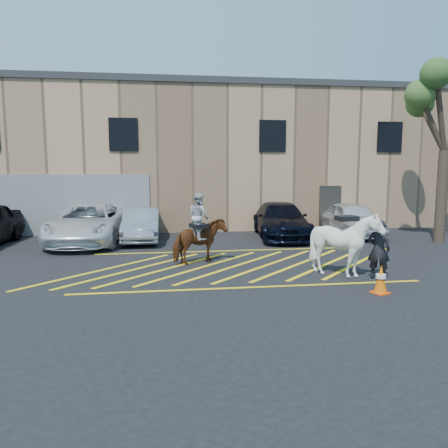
{
  "coord_description": "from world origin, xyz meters",
  "views": [
    {
      "loc": [
        -2.29,
        -13.78,
        3.2
      ],
      "look_at": [
        -0.31,
        0.2,
        1.3
      ],
      "focal_mm": 35.0,
      "sensor_mm": 36.0,
      "label": 1
    }
  ],
  "objects": [
    {
      "name": "mounted_bay",
      "position": [
        -1.12,
        0.22,
        0.94
      ],
      "size": [
        1.93,
        1.45,
        2.32
      ],
      "color": "#5C3215",
      "rests_on": "ground"
    },
    {
      "name": "saddled_white",
      "position": [
        2.92,
        -2.04,
        0.96
      ],
      "size": [
        1.66,
        1.84,
        1.91
      ],
      "color": "white",
      "rests_on": "ground"
    },
    {
      "name": "car_white_pickup",
      "position": [
        -5.35,
        4.79,
        0.81
      ],
      "size": [
        3.07,
        5.98,
        1.61
      ],
      "primitive_type": "imported",
      "rotation": [
        0.0,
        0.0,
        -0.07
      ],
      "color": "white",
      "rests_on": "ground"
    },
    {
      "name": "tree",
      "position": [
        9.17,
        2.83,
        5.69
      ],
      "size": [
        3.99,
        4.37,
        7.31
      ],
      "color": "#443629",
      "rests_on": "ground"
    },
    {
      "name": "car_white_suv",
      "position": [
        6.36,
        5.13,
        0.76
      ],
      "size": [
        1.95,
        4.53,
        1.52
      ],
      "primitive_type": "imported",
      "rotation": [
        0.0,
        0.0,
        -0.03
      ],
      "color": "white",
      "rests_on": "ground"
    },
    {
      "name": "traffic_cone",
      "position": [
        3.12,
        -3.76,
        0.37
      ],
      "size": [
        0.5,
        0.5,
        0.73
      ],
      "color": "#FF470A",
      "rests_on": "ground"
    },
    {
      "name": "handler",
      "position": [
        3.75,
        -2.39,
        0.84
      ],
      "size": [
        0.73,
        0.64,
        1.69
      ],
      "primitive_type": "imported",
      "rotation": [
        0.0,
        0.0,
        2.67
      ],
      "color": "black",
      "rests_on": "ground"
    },
    {
      "name": "hatching_zone",
      "position": [
        -0.0,
        -0.3,
        0.01
      ],
      "size": [
        12.6,
        5.12,
        0.01
      ],
      "color": "yellow",
      "rests_on": "ground"
    },
    {
      "name": "warehouse",
      "position": [
        -0.01,
        11.99,
        3.65
      ],
      "size": [
        32.42,
        10.2,
        7.3
      ],
      "color": "tan",
      "rests_on": "ground"
    },
    {
      "name": "car_blue_suv",
      "position": [
        2.95,
        5.04,
        0.76
      ],
      "size": [
        2.67,
        5.43,
        1.52
      ],
      "primitive_type": "imported",
      "rotation": [
        0.0,
        0.0,
        -0.11
      ],
      "color": "black",
      "rests_on": "ground"
    },
    {
      "name": "car_silver_sedan",
      "position": [
        -3.19,
        5.01,
        0.7
      ],
      "size": [
        1.5,
        4.23,
        1.39
      ],
      "primitive_type": "imported",
      "rotation": [
        0.0,
        0.0,
        -0.01
      ],
      "color": "#9498A2",
      "rests_on": "ground"
    },
    {
      "name": "ground",
      "position": [
        0.0,
        0.0,
        0.0
      ],
      "size": [
        90.0,
        90.0,
        0.0
      ],
      "primitive_type": "plane",
      "color": "black",
      "rests_on": "ground"
    }
  ]
}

